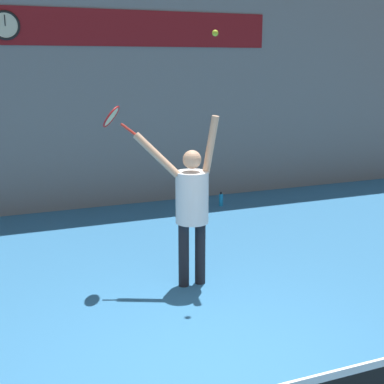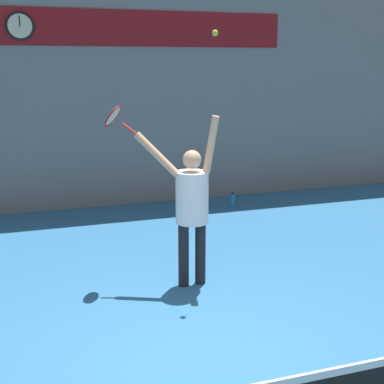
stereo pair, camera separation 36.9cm
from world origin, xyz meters
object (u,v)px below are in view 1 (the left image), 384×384
tennis_player (191,202)px  tennis_racket (113,118)px  water_bottle (221,200)px  tennis_ball (215,33)px  scoreboard_clock (5,25)px

tennis_player → tennis_racket: 1.36m
tennis_racket → water_bottle: bearing=45.5°
tennis_ball → scoreboard_clock: bearing=115.4°
scoreboard_clock → tennis_player: bearing=-66.8°
tennis_player → water_bottle: (1.92, 3.24, -0.94)m
tennis_player → tennis_ball: (0.24, -0.11, 1.94)m
scoreboard_clock → tennis_racket: 3.87m
scoreboard_clock → tennis_ball: size_ratio=6.91×
tennis_racket → tennis_ball: (1.05, -0.59, 0.95)m
tennis_ball → tennis_racket: bearing=150.9°
water_bottle → tennis_player: bearing=-120.6°
tennis_ball → water_bottle: size_ratio=0.26×
water_bottle → tennis_ball: bearing=-116.5°
scoreboard_clock → tennis_player: 4.92m
tennis_ball → water_bottle: tennis_ball is taller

